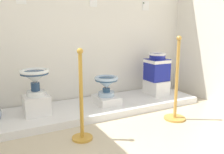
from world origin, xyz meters
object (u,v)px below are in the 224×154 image
(stanchion_post_near_right, at_px, (176,97))
(info_placard_second, at_px, (93,1))
(antique_toilet_tall_cobalt, at_px, (35,78))
(plinth_block_pale_glazed, at_px, (156,87))
(plinth_block_tall_cobalt, at_px, (37,105))
(info_placard_third, at_px, (146,6))
(plinth_block_central_ornate, at_px, (106,100))
(antique_toilet_pale_glazed, at_px, (157,66))
(antique_toilet_central_ornate, at_px, (106,83))
(stanchion_post_near_left, at_px, (82,110))

(stanchion_post_near_right, bearing_deg, info_placard_second, 116.81)
(antique_toilet_tall_cobalt, relative_size, plinth_block_pale_glazed, 0.97)
(plinth_block_tall_cobalt, bearing_deg, info_placard_third, 12.68)
(plinth_block_central_ornate, height_order, stanchion_post_near_right, stanchion_post_near_right)
(plinth_block_tall_cobalt, relative_size, stanchion_post_near_right, 0.29)
(info_placard_third, bearing_deg, antique_toilet_pale_glazed, -92.78)
(antique_toilet_tall_cobalt, xyz_separation_m, stanchion_post_near_right, (1.60, -0.77, -0.26))
(plinth_block_central_ornate, bearing_deg, info_placard_second, 87.67)
(plinth_block_central_ornate, distance_m, stanchion_post_near_right, 0.98)
(antique_toilet_pale_glazed, bearing_deg, info_placard_third, 87.22)
(plinth_block_tall_cobalt, relative_size, plinth_block_central_ornate, 0.80)
(antique_toilet_pale_glazed, height_order, info_placard_second, info_placard_second)
(antique_toilet_tall_cobalt, height_order, info_placard_third, info_placard_third)
(info_placard_third, height_order, stanchion_post_near_right, info_placard_third)
(plinth_block_pale_glazed, height_order, info_placard_second, info_placard_second)
(antique_toilet_central_ornate, relative_size, stanchion_post_near_left, 0.34)
(antique_toilet_pale_glazed, distance_m, info_placard_third, 1.04)
(antique_toilet_central_ornate, xyz_separation_m, antique_toilet_pale_glazed, (0.95, 0.07, 0.16))
(antique_toilet_central_ornate, bearing_deg, info_placard_second, 87.67)
(plinth_block_tall_cobalt, height_order, antique_toilet_central_ornate, antique_toilet_central_ornate)
(plinth_block_central_ornate, bearing_deg, stanchion_post_near_left, -132.22)
(antique_toilet_pale_glazed, xyz_separation_m, info_placard_second, (-0.93, 0.39, 1.00))
(info_placard_second, relative_size, stanchion_post_near_left, 0.16)
(plinth_block_central_ornate, distance_m, info_placard_third, 1.74)
(antique_toilet_central_ornate, bearing_deg, plinth_block_central_ornate, -90.00)
(antique_toilet_tall_cobalt, relative_size, info_placard_third, 2.48)
(antique_toilet_pale_glazed, relative_size, info_placard_third, 3.08)
(antique_toilet_pale_glazed, height_order, stanchion_post_near_left, stanchion_post_near_left)
(antique_toilet_central_ornate, xyz_separation_m, stanchion_post_near_left, (-0.64, -0.71, -0.07))
(antique_toilet_tall_cobalt, relative_size, plinth_block_central_ornate, 0.92)
(antique_toilet_tall_cobalt, distance_m, stanchion_post_near_left, 0.84)
(antique_toilet_tall_cobalt, distance_m, plinth_block_pale_glazed, 1.95)
(antique_toilet_tall_cobalt, bearing_deg, plinth_block_central_ornate, -1.54)
(info_placard_third, bearing_deg, antique_toilet_tall_cobalt, -167.32)
(plinth_block_tall_cobalt, bearing_deg, stanchion_post_near_right, -25.62)
(antique_toilet_tall_cobalt, relative_size, stanchion_post_near_right, 0.33)
(antique_toilet_tall_cobalt, bearing_deg, antique_toilet_central_ornate, -1.54)
(antique_toilet_pale_glazed, distance_m, stanchion_post_near_right, 0.91)
(antique_toilet_tall_cobalt, bearing_deg, info_placard_third, 12.68)
(plinth_block_tall_cobalt, xyz_separation_m, antique_toilet_central_ornate, (0.97, -0.03, 0.18))
(plinth_block_central_ornate, relative_size, info_placard_second, 2.54)
(plinth_block_tall_cobalt, distance_m, antique_toilet_central_ornate, 0.99)
(stanchion_post_near_left, bearing_deg, info_placard_third, 36.00)
(antique_toilet_central_ornate, relative_size, info_placard_third, 2.33)
(plinth_block_pale_glazed, bearing_deg, antique_toilet_central_ornate, -175.59)
(antique_toilet_central_ornate, relative_size, plinth_block_pale_glazed, 0.91)
(plinth_block_tall_cobalt, xyz_separation_m, stanchion_post_near_right, (1.60, -0.77, 0.09))
(plinth_block_central_ornate, bearing_deg, plinth_block_tall_cobalt, 178.46)
(info_placard_second, xyz_separation_m, stanchion_post_near_left, (-0.66, -1.17, -1.22))
(antique_toilet_pale_glazed, xyz_separation_m, stanchion_post_near_right, (-0.32, -0.81, -0.25))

